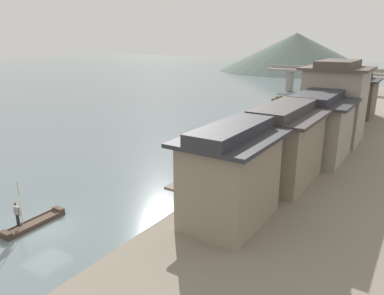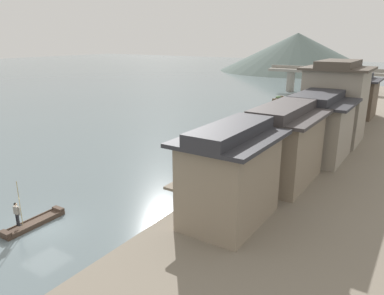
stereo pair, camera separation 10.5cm
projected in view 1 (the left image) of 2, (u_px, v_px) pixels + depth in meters
The scene contains 19 objects.
ground_plane at pixel (43, 228), 23.53m from camera, with size 400.00×400.00×0.00m, color slate.
riverbank_right at pixel (375, 148), 39.26m from camera, with size 18.00×110.00×0.87m, color slate.
boat_foreground_poled at pixel (34, 223), 23.87m from camera, with size 1.09×4.31×0.45m.
boatman_person at pixel (17, 212), 22.63m from camera, with size 0.57×0.27×3.04m.
boat_moored_nearest at pixel (306, 110), 61.02m from camera, with size 5.65×1.68×0.48m.
boat_moored_second at pixel (257, 148), 39.96m from camera, with size 1.33×5.70×0.55m.
boat_moored_third at pixel (280, 123), 52.03m from camera, with size 4.55×3.08×0.54m.
boat_moored_far at pixel (278, 98), 72.22m from camera, with size 1.31×4.44×0.85m.
boat_midriver_drifting at pixel (195, 152), 38.85m from camera, with size 1.53×3.66×0.42m.
house_waterfront_nearest at pixel (230, 175), 22.02m from camera, with size 5.24×7.06×6.14m.
house_waterfront_second at pixel (281, 144), 28.35m from camera, with size 5.83×8.08×6.14m.
house_waterfront_tall at pixel (314, 126), 34.19m from camera, with size 6.82×7.47×6.14m.
house_waterfront_narrow at pixel (334, 102), 39.30m from camera, with size 7.02×6.66×8.74m.
house_waterfront_far at pixel (340, 103), 46.27m from camera, with size 5.28×7.66×6.14m.
house_waterfront_end at pixel (355, 96), 52.34m from camera, with size 6.26×6.92×6.14m.
mooring_post_dock_near at pixel (198, 193), 25.63m from camera, with size 0.20×0.20×0.94m, color #473828.
mooring_post_dock_mid at pixel (248, 160), 32.40m from camera, with size 0.20×0.20×0.97m, color #473828.
stone_bridge at pixel (325, 76), 79.48m from camera, with size 25.82×2.40×5.77m.
hill_far_west at pixel (296, 52), 134.82m from camera, with size 56.57×56.57×13.72m, color #4C5B56.
Camera 1 is at (19.56, -12.33, 11.83)m, focal length 33.95 mm.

